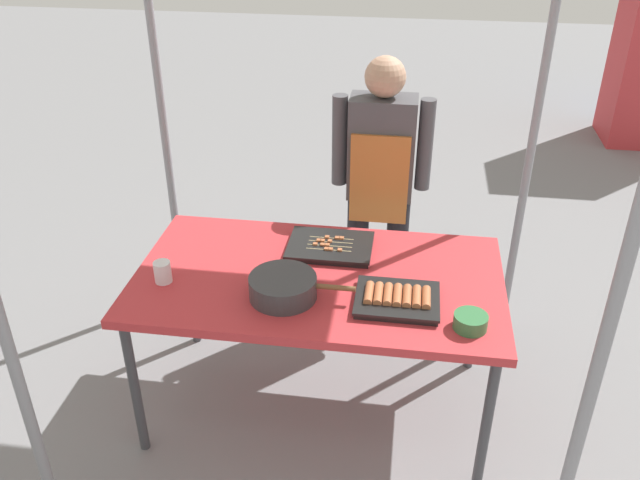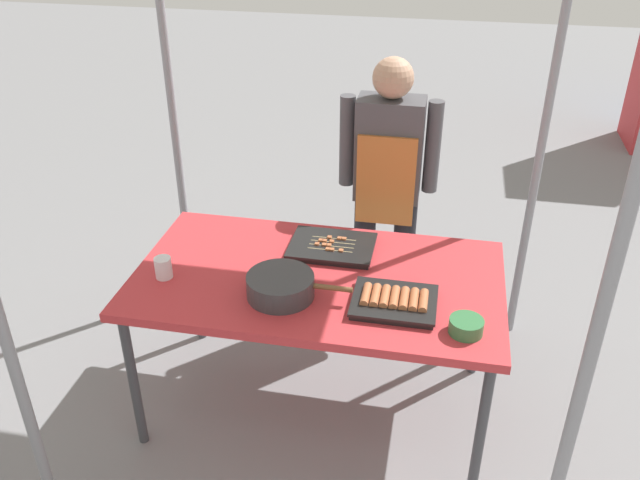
{
  "view_description": "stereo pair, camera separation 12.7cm",
  "coord_description": "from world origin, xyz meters",
  "px_view_note": "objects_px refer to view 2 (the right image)",
  "views": [
    {
      "loc": [
        0.36,
        -2.41,
        2.34
      ],
      "look_at": [
        0.0,
        0.05,
        0.9
      ],
      "focal_mm": 37.44,
      "sensor_mm": 36.0,
      "label": 1
    },
    {
      "loc": [
        0.49,
        -2.39,
        2.34
      ],
      "look_at": [
        0.0,
        0.05,
        0.9
      ],
      "focal_mm": 37.44,
      "sensor_mm": 36.0,
      "label": 2
    }
  ],
  "objects_px": {
    "cooking_wok": "(281,285)",
    "condiment_bowl": "(466,326)",
    "tray_meat_skewers": "(332,247)",
    "vendor_woman": "(388,175)",
    "tray_grilled_sausages": "(394,301)",
    "drink_cup_near_edge": "(163,268)",
    "stall_table": "(318,285)"
  },
  "relations": [
    {
      "from": "tray_meat_skewers",
      "to": "drink_cup_near_edge",
      "type": "bearing_deg",
      "value": -151.41
    },
    {
      "from": "tray_meat_skewers",
      "to": "cooking_wok",
      "type": "bearing_deg",
      "value": -109.14
    },
    {
      "from": "stall_table",
      "to": "condiment_bowl",
      "type": "height_order",
      "value": "condiment_bowl"
    },
    {
      "from": "tray_grilled_sausages",
      "to": "drink_cup_near_edge",
      "type": "xyz_separation_m",
      "value": [
        -1.0,
        0.02,
        0.03
      ]
    },
    {
      "from": "tray_meat_skewers",
      "to": "condiment_bowl",
      "type": "height_order",
      "value": "condiment_bowl"
    },
    {
      "from": "tray_grilled_sausages",
      "to": "condiment_bowl",
      "type": "height_order",
      "value": "condiment_bowl"
    },
    {
      "from": "vendor_woman",
      "to": "stall_table",
      "type": "bearing_deg",
      "value": 75.69
    },
    {
      "from": "tray_meat_skewers",
      "to": "vendor_woman",
      "type": "height_order",
      "value": "vendor_woman"
    },
    {
      "from": "cooking_wok",
      "to": "condiment_bowl",
      "type": "height_order",
      "value": "cooking_wok"
    },
    {
      "from": "tray_grilled_sausages",
      "to": "cooking_wok",
      "type": "distance_m",
      "value": 0.47
    },
    {
      "from": "tray_meat_skewers",
      "to": "condiment_bowl",
      "type": "xyz_separation_m",
      "value": [
        0.61,
        -0.51,
        0.01
      ]
    },
    {
      "from": "drink_cup_near_edge",
      "to": "vendor_woman",
      "type": "height_order",
      "value": "vendor_woman"
    },
    {
      "from": "cooking_wok",
      "to": "condiment_bowl",
      "type": "distance_m",
      "value": 0.76
    },
    {
      "from": "cooking_wok",
      "to": "vendor_woman",
      "type": "xyz_separation_m",
      "value": [
        0.33,
        1.0,
        0.08
      ]
    },
    {
      "from": "tray_meat_skewers",
      "to": "cooking_wok",
      "type": "xyz_separation_m",
      "value": [
        -0.14,
        -0.4,
        0.03
      ]
    },
    {
      "from": "stall_table",
      "to": "condiment_bowl",
      "type": "distance_m",
      "value": 0.7
    },
    {
      "from": "stall_table",
      "to": "drink_cup_near_edge",
      "type": "relative_size",
      "value": 16.79
    },
    {
      "from": "tray_grilled_sausages",
      "to": "vendor_woman",
      "type": "distance_m",
      "value": 1.0
    },
    {
      "from": "drink_cup_near_edge",
      "to": "vendor_woman",
      "type": "distance_m",
      "value": 1.29
    },
    {
      "from": "tray_meat_skewers",
      "to": "condiment_bowl",
      "type": "bearing_deg",
      "value": -39.55
    },
    {
      "from": "stall_table",
      "to": "tray_grilled_sausages",
      "type": "bearing_deg",
      "value": -24.56
    },
    {
      "from": "tray_grilled_sausages",
      "to": "vendor_woman",
      "type": "relative_size",
      "value": 0.23
    },
    {
      "from": "cooking_wok",
      "to": "drink_cup_near_edge",
      "type": "relative_size",
      "value": 4.63
    },
    {
      "from": "tray_grilled_sausages",
      "to": "condiment_bowl",
      "type": "relative_size",
      "value": 2.58
    },
    {
      "from": "drink_cup_near_edge",
      "to": "stall_table",
      "type": "bearing_deg",
      "value": 12.33
    },
    {
      "from": "stall_table",
      "to": "vendor_woman",
      "type": "bearing_deg",
      "value": 75.69
    },
    {
      "from": "tray_grilled_sausages",
      "to": "drink_cup_near_edge",
      "type": "relative_size",
      "value": 3.59
    },
    {
      "from": "tray_meat_skewers",
      "to": "vendor_woman",
      "type": "bearing_deg",
      "value": 72.55
    },
    {
      "from": "drink_cup_near_edge",
      "to": "tray_grilled_sausages",
      "type": "bearing_deg",
      "value": -0.99
    },
    {
      "from": "cooking_wok",
      "to": "tray_meat_skewers",
      "type": "bearing_deg",
      "value": 70.86
    },
    {
      "from": "stall_table",
      "to": "tray_grilled_sausages",
      "type": "height_order",
      "value": "tray_grilled_sausages"
    },
    {
      "from": "tray_meat_skewers",
      "to": "drink_cup_near_edge",
      "type": "distance_m",
      "value": 0.77
    }
  ]
}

